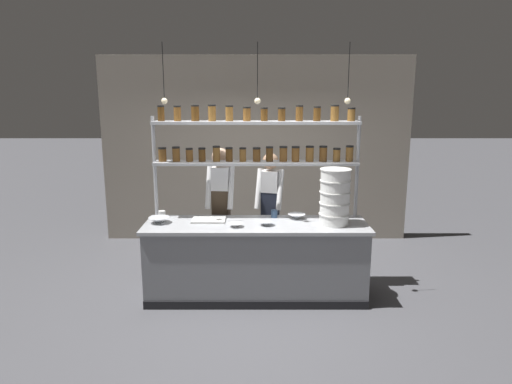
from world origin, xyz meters
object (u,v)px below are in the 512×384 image
chef_left (221,204)px  cutting_board (208,220)px  prep_bowl_near_left (266,223)px  serving_cup_front (162,214)px  prep_bowl_center_back (235,225)px  chef_center (270,206)px  serving_cup_by_board (274,214)px  container_stack (335,197)px  prep_bowl_near_right (296,216)px  spice_shelf_unit (256,146)px  prep_bowl_center_front (159,220)px

chef_left → cutting_board: bearing=-97.5°
prep_bowl_near_left → serving_cup_front: 1.34m
prep_bowl_center_back → prep_bowl_near_left: bearing=10.2°
prep_bowl_near_left → cutting_board: bearing=165.3°
chef_center → prep_bowl_center_back: 0.96m
serving_cup_by_board → container_stack: bearing=-23.7°
chef_left → cutting_board: chef_left is taller
cutting_board → prep_bowl_near_right: size_ratio=1.83×
chef_center → prep_bowl_near_left: 0.80m
container_stack → serving_cup_front: 2.13m
spice_shelf_unit → prep_bowl_center_front: 1.47m
cutting_board → serving_cup_by_board: bearing=11.8°
spice_shelf_unit → prep_bowl_center_front: (-1.16, -0.31, -0.85)m
cutting_board → chef_center: bearing=39.0°
chef_center → container_stack: 1.09m
serving_cup_front → prep_bowl_center_front: bearing=-85.7°
chef_center → prep_bowl_center_back: size_ratio=9.97×
prep_bowl_near_right → serving_cup_by_board: bearing=168.2°
container_stack → prep_bowl_center_back: 1.20m
spice_shelf_unit → prep_bowl_near_right: size_ratio=11.59×
cutting_board → prep_bowl_near_right: 1.08m
container_stack → cutting_board: bearing=174.8°
chef_center → prep_bowl_near_left: bearing=-80.2°
cutting_board → serving_cup_front: size_ratio=4.64×
prep_bowl_center_front → prep_bowl_near_right: prep_bowl_center_front is taller
chef_center → prep_bowl_center_front: bearing=-137.8°
chef_left → serving_cup_by_board: chef_left is taller
prep_bowl_near_left → serving_cup_front: serving_cup_front is taller
container_stack → cutting_board: (-1.49, 0.14, -0.32)m
container_stack → prep_bowl_near_left: bearing=-176.8°
chef_center → prep_bowl_center_back: chef_center is taller
spice_shelf_unit → prep_bowl_near_right: 0.99m
prep_bowl_center_front → container_stack: bearing=-1.6°
container_stack → prep_bowl_center_back: container_stack is taller
chef_left → serving_cup_front: 0.77m
prep_bowl_near_right → serving_cup_by_board: serving_cup_by_board is taller
container_stack → serving_cup_by_board: 0.80m
chef_left → chef_center: size_ratio=1.05×
spice_shelf_unit → prep_bowl_near_left: bearing=-75.1°
chef_center → prep_bowl_near_left: chef_center is taller
prep_bowl_near_right → chef_left: bearing=160.2°
spice_shelf_unit → prep_bowl_near_left: spice_shelf_unit is taller
spice_shelf_unit → cutting_board: (-0.58, -0.23, -0.87)m
cutting_board → prep_bowl_near_right: prep_bowl_near_right is taller
prep_bowl_center_back → prep_bowl_near_right: prep_bowl_near_right is taller
spice_shelf_unit → prep_bowl_near_left: 0.96m
chef_left → chef_center: chef_left is taller
chef_center → prep_bowl_near_left: size_ratio=9.77×
serving_cup_by_board → chef_left: bearing=157.2°
chef_center → cutting_board: chef_center is taller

